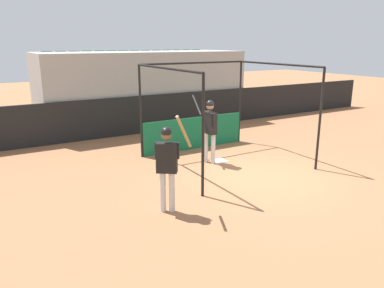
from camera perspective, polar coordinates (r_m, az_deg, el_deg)
ground_plane at (r=10.37m, az=10.19°, el=-4.90°), size 60.00×60.00×0.00m
outfield_wall at (r=15.33m, az=-5.10°, el=4.75°), size 24.00×0.12×1.49m
bleacher_section at (r=16.71m, az=-7.64°, el=8.44°), size 8.70×3.20×3.17m
batting_cage at (r=11.98m, az=2.02°, el=4.19°), size 3.90×3.71×2.91m
home_plate at (r=11.56m, az=4.10°, el=-2.53°), size 0.44×0.44×0.02m
player_batter at (r=11.07m, az=2.67°, el=2.95°), size 0.50×0.93×2.01m
player_waiting at (r=7.81m, az=-3.78°, el=-2.56°), size 0.79×0.59×2.16m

